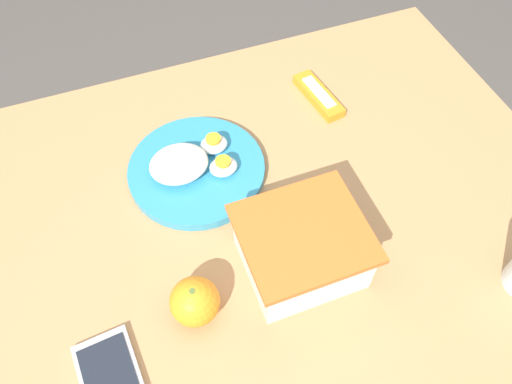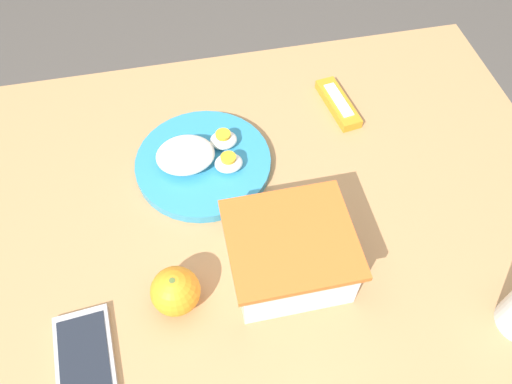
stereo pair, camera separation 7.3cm
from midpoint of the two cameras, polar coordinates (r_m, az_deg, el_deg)
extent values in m
plane|color=#4C4742|center=(1.55, -2.80, -18.32)|extent=(10.00, 10.00, 0.00)
cube|color=#AD7F51|center=(0.85, -4.88, -3.21)|extent=(1.16, 0.78, 0.03)
cylinder|color=#936C45|center=(1.49, 11.85, 5.43)|extent=(0.05, 0.05, 0.75)
cube|color=white|center=(0.75, 2.43, -6.80)|extent=(0.16, 0.15, 0.09)
cube|color=#CCBC84|center=(0.76, 2.40, -7.25)|extent=(0.15, 0.14, 0.06)
cube|color=orange|center=(0.70, 2.57, -4.93)|extent=(0.18, 0.16, 0.01)
ellipsoid|color=gray|center=(0.73, 2.89, -7.18)|extent=(0.05, 0.05, 0.02)
sphere|color=orange|center=(0.73, -9.92, -12.42)|extent=(0.07, 0.07, 0.07)
cylinder|color=#4C662D|center=(0.70, -10.32, -11.34)|extent=(0.01, 0.01, 0.00)
cylinder|color=teal|center=(0.88, -9.14, 2.36)|extent=(0.24, 0.24, 0.02)
ellipsoid|color=white|center=(0.86, -11.22, 3.03)|extent=(0.10, 0.08, 0.04)
ellipsoid|color=white|center=(0.89, -7.19, 5.26)|extent=(0.05, 0.04, 0.03)
cylinder|color=#F4A823|center=(0.88, -7.29, 5.90)|extent=(0.03, 0.03, 0.01)
ellipsoid|color=white|center=(0.85, -6.18, 2.73)|extent=(0.05, 0.04, 0.03)
cylinder|color=#F4A823|center=(0.84, -6.26, 3.35)|extent=(0.03, 0.03, 0.01)
cube|color=orange|center=(1.00, 5.06, 10.80)|extent=(0.06, 0.14, 0.02)
cube|color=white|center=(0.99, 5.10, 11.23)|extent=(0.03, 0.09, 0.00)
cube|color=#ADADB2|center=(0.75, -19.03, -20.01)|extent=(0.09, 0.14, 0.01)
cube|color=black|center=(0.75, -19.15, -19.88)|extent=(0.08, 0.12, 0.00)
camera|label=1|loc=(0.04, -92.55, -3.62)|focal=35.00mm
camera|label=2|loc=(0.04, 87.45, 3.62)|focal=35.00mm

